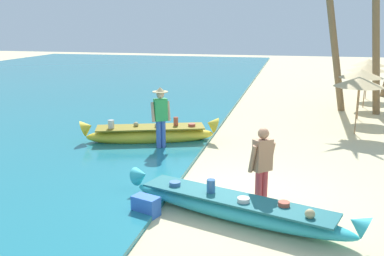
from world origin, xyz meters
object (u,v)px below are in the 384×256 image
object	(u,v)px
boat_yellow_midground	(151,134)
person_vendor_hatted	(161,114)
boat_cyan_foreground	(235,207)
cooler_box	(146,206)
person_tourist_customer	(262,164)

from	to	relation	value
boat_yellow_midground	person_vendor_hatted	size ratio (longest dim) A/B	2.22
boat_yellow_midground	person_vendor_hatted	distance (m)	1.12
boat_cyan_foreground	cooler_box	distance (m)	1.71
person_vendor_hatted	person_tourist_customer	distance (m)	4.58
boat_cyan_foreground	person_vendor_hatted	world-z (taller)	person_vendor_hatted
boat_cyan_foreground	person_tourist_customer	size ratio (longest dim) A/B	2.85
boat_cyan_foreground	person_vendor_hatted	bearing A→B (deg)	123.90
cooler_box	person_tourist_customer	bearing A→B (deg)	40.93
boat_yellow_midground	cooler_box	distance (m)	5.06
boat_cyan_foreground	person_vendor_hatted	size ratio (longest dim) A/B	2.54
boat_cyan_foreground	person_tourist_customer	xyz separation A→B (m)	(0.44, 0.65, 0.69)
boat_yellow_midground	person_vendor_hatted	world-z (taller)	person_vendor_hatted
boat_cyan_foreground	person_vendor_hatted	xyz separation A→B (m)	(-2.68, 3.99, 0.83)
boat_yellow_midground	cooler_box	world-z (taller)	boat_yellow_midground
boat_yellow_midground	cooler_box	size ratio (longest dim) A/B	7.96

